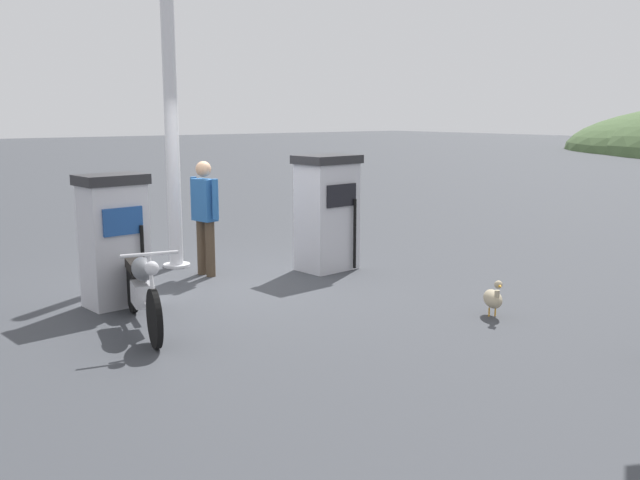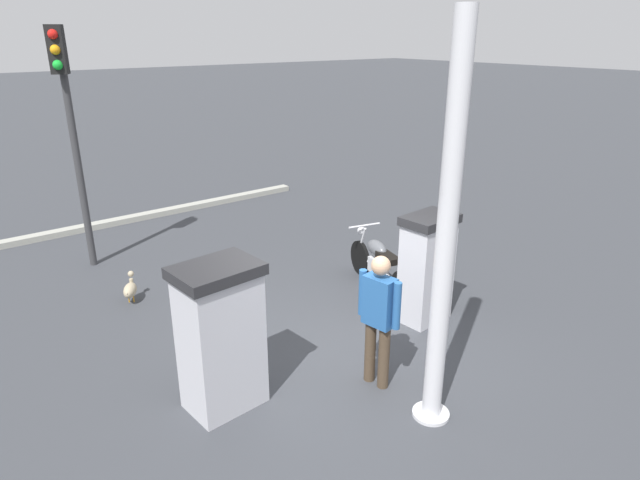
{
  "view_description": "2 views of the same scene",
  "coord_description": "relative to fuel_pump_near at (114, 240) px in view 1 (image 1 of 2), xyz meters",
  "views": [
    {
      "loc": [
        7.9,
        -4.62,
        2.27
      ],
      "look_at": [
        1.15,
        0.57,
        0.72
      ],
      "focal_mm": 39.23,
      "sensor_mm": 36.0,
      "label": 1
    },
    {
      "loc": [
        -4.71,
        3.83,
        3.89
      ],
      "look_at": [
        0.93,
        -0.45,
        1.19
      ],
      "focal_mm": 30.75,
      "sensor_mm": 36.0,
      "label": 2
    }
  ],
  "objects": [
    {
      "name": "wandering_duck",
      "position": [
        3.06,
        3.18,
        -0.58
      ],
      "size": [
        0.43,
        0.35,
        0.45
      ],
      "color": "tan",
      "rests_on": "ground"
    },
    {
      "name": "ground_plane",
      "position": [
        0.02,
        1.6,
        -0.8
      ],
      "size": [
        120.0,
        120.0,
        0.0
      ],
      "primitive_type": "plane",
      "color": "#383A3F"
    },
    {
      "name": "fuel_pump_near",
      "position": [
        0.0,
        0.0,
        0.0
      ],
      "size": [
        0.58,
        0.81,
        1.57
      ],
      "color": "silver",
      "rests_on": "ground"
    },
    {
      "name": "canopy_support_pole",
      "position": [
        -1.53,
        1.53,
        1.18
      ],
      "size": [
        0.4,
        0.4,
        4.11
      ],
      "color": "silver",
      "rests_on": "ground"
    },
    {
      "name": "fuel_pump_far",
      "position": [
        -0.0,
        3.2,
        0.05
      ],
      "size": [
        0.7,
        0.92,
        1.68
      ],
      "color": "silver",
      "rests_on": "ground"
    },
    {
      "name": "attendant_person",
      "position": [
        -0.74,
        1.6,
        0.13
      ],
      "size": [
        0.58,
        0.26,
        1.62
      ],
      "color": "#473828",
      "rests_on": "ground"
    },
    {
      "name": "motorcycle_near_pump",
      "position": [
        1.1,
        -0.15,
        -0.34
      ],
      "size": [
        1.91,
        0.74,
        0.93
      ],
      "color": "black",
      "rests_on": "ground"
    }
  ]
}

